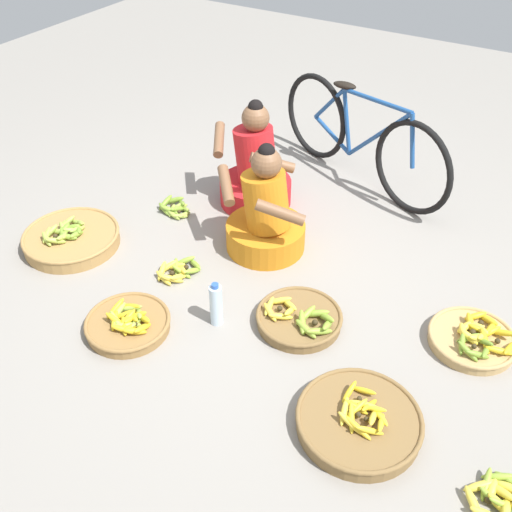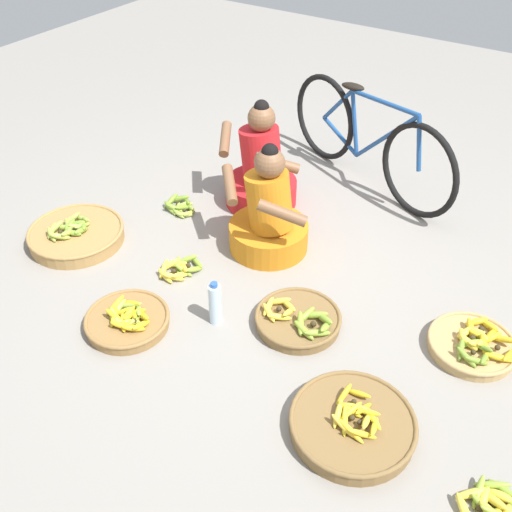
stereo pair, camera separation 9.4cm
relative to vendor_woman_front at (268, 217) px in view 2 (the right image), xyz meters
name	(u,v)px [view 2 (the right image)]	position (x,y,z in m)	size (l,w,h in m)	color
ground_plane	(274,284)	(0.23, -0.30, -0.24)	(10.00, 10.00, 0.00)	gray
vendor_woman_front	(268,217)	(0.00, 0.00, 0.00)	(0.73, 0.52, 0.76)	orange
vendor_woman_behind	(261,172)	(-0.34, 0.44, 0.01)	(0.74, 0.52, 0.80)	red
bicycle_leaning	(368,140)	(0.17, 1.11, 0.12)	(1.59, 0.70, 0.73)	black
banana_basket_front_center	(298,319)	(0.53, -0.53, -0.19)	(0.49, 0.49, 0.15)	brown
banana_basket_front_right	(353,424)	(1.10, -1.00, -0.19)	(0.60, 0.60, 0.15)	brown
banana_basket_back_right	(127,320)	(-0.27, -1.06, -0.19)	(0.48, 0.48, 0.14)	olive
banana_basket_front_left	(76,234)	(-1.11, -0.65, -0.18)	(0.64, 0.64, 0.17)	#A87F47
banana_basket_near_bicycle	(473,344)	(1.42, -0.18, -0.19)	(0.48, 0.48, 0.14)	tan
loose_bananas_back_center	(179,268)	(-0.33, -0.53, -0.21)	(0.25, 0.31, 0.09)	#8CAD38
loose_bananas_back_left	(180,206)	(-0.77, 0.03, -0.21)	(0.28, 0.24, 0.10)	olive
loose_bananas_near_vendor	(490,504)	(1.75, -1.03, -0.21)	(0.26, 0.31, 0.10)	yellow
water_bottle	(215,304)	(0.12, -0.75, -0.11)	(0.07, 0.07, 0.29)	silver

